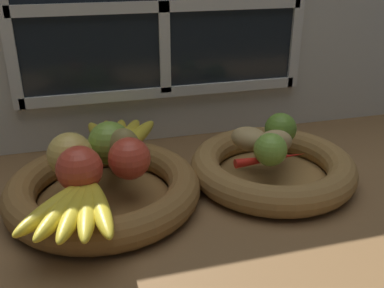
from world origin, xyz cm
name	(u,v)px	position (x,y,z in cm)	size (l,w,h in cm)	color
ground_plane	(198,203)	(0.00, 0.00, -1.50)	(140.00, 90.00, 3.00)	brown
back_wall	(162,20)	(0.00, 29.77, 27.88)	(140.00, 4.60, 55.00)	silver
fruit_bowl_left	(104,190)	(-17.09, 2.33, 2.68)	(34.85, 34.85, 5.72)	brown
fruit_bowl_right	(272,167)	(15.89, 2.33, 2.69)	(32.43, 32.43, 5.72)	olive
apple_golden_left	(70,155)	(-22.16, 3.64, 9.66)	(7.88, 7.88, 7.88)	#DBB756
apple_green_back	(110,143)	(-15.06, 6.79, 9.72)	(8.00, 8.00, 8.00)	#7AA338
apple_red_right	(130,159)	(-12.39, -0.40, 9.41)	(7.38, 7.38, 7.38)	#CC422D
apple_red_front	(79,169)	(-20.80, -1.99, 9.55)	(7.66, 7.66, 7.66)	#CC422D
pear_brown	(124,149)	(-12.80, 3.83, 9.59)	(5.47, 5.99, 7.72)	olive
banana_bunch_front	(77,207)	(-21.66, -9.67, 7.16)	(15.10, 18.40, 2.88)	gold
banana_bunch_back	(119,138)	(-12.63, 14.47, 7.22)	(16.15, 19.71, 2.98)	yellow
potato_oblong	(249,139)	(11.98, 5.37, 8.02)	(7.77, 5.85, 4.59)	tan
potato_large	(274,142)	(15.89, 2.33, 8.15)	(7.18, 4.55, 4.85)	tan
lime_near	(270,150)	(13.08, -1.88, 8.79)	(6.14, 6.14, 6.14)	#7AAD3D
lime_far	(281,129)	(19.16, 6.54, 8.96)	(6.46, 6.46, 6.46)	olive
chili_pepper	(271,159)	(13.71, -1.25, 6.61)	(1.77, 1.77, 14.46)	red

